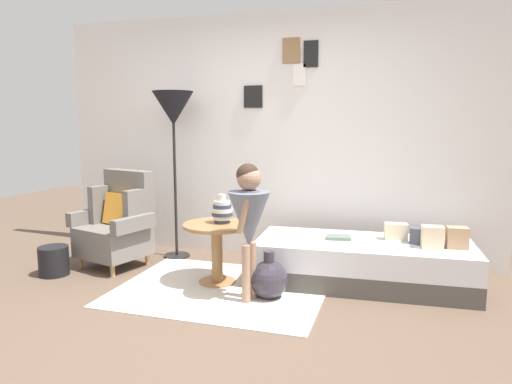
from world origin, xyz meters
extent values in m
plane|color=brown|center=(0.00, 0.00, 0.00)|extent=(12.00, 12.00, 0.00)
cube|color=silver|center=(0.00, 1.95, 1.30)|extent=(4.80, 0.10, 2.60)
cube|color=black|center=(-0.17, 1.90, 1.73)|extent=(0.20, 0.02, 0.23)
cube|color=#5B5B5A|center=(-0.17, 1.89, 1.73)|extent=(0.16, 0.01, 0.18)
cube|color=black|center=(0.44, 1.90, 2.14)|extent=(0.15, 0.02, 0.26)
cube|color=gray|center=(0.44, 1.89, 2.14)|extent=(0.12, 0.01, 0.20)
cube|color=olive|center=(0.24, 1.90, 2.19)|extent=(0.18, 0.02, 0.25)
cube|color=#BABAB4|center=(0.24, 1.89, 2.19)|extent=(0.14, 0.01, 0.20)
cube|color=white|center=(0.33, 1.90, 1.94)|extent=(0.13, 0.02, 0.22)
cube|color=#A4A49A|center=(0.33, 1.89, 1.94)|extent=(0.10, 0.01, 0.17)
cube|color=silver|center=(-0.10, 0.74, 0.01)|extent=(1.80, 1.42, 0.01)
cylinder|color=tan|center=(-1.68, 0.89, 0.06)|extent=(0.04, 0.04, 0.12)
cylinder|color=tan|center=(-1.22, 0.76, 0.06)|extent=(0.04, 0.04, 0.12)
cylinder|color=tan|center=(-1.56, 1.32, 0.06)|extent=(0.04, 0.04, 0.12)
cylinder|color=tan|center=(-1.10, 1.19, 0.06)|extent=(0.04, 0.04, 0.12)
cube|color=slate|center=(-1.39, 1.04, 0.27)|extent=(0.73, 0.70, 0.30)
cube|color=slate|center=(-1.33, 1.26, 0.70)|extent=(0.62, 0.30, 0.55)
cube|color=slate|center=(-1.61, 1.20, 0.61)|extent=(0.16, 0.32, 0.39)
cube|color=slate|center=(-1.11, 1.06, 0.61)|extent=(0.16, 0.32, 0.39)
cube|color=slate|center=(-1.71, 1.11, 0.49)|extent=(0.22, 0.51, 0.14)
cube|color=slate|center=(-1.08, 0.93, 0.49)|extent=(0.22, 0.51, 0.14)
cube|color=orange|center=(-1.36, 1.13, 0.58)|extent=(0.39, 0.26, 0.33)
cube|color=#4C4742|center=(1.07, 1.25, 0.09)|extent=(1.94, 0.90, 0.18)
cube|color=silver|center=(1.07, 1.25, 0.29)|extent=(1.94, 0.90, 0.22)
cube|color=tan|center=(1.84, 1.24, 0.49)|extent=(0.18, 0.14, 0.18)
cube|color=beige|center=(1.64, 1.19, 0.50)|extent=(0.18, 0.13, 0.19)
cube|color=#474C56|center=(1.55, 1.31, 0.47)|extent=(0.18, 0.13, 0.14)
cube|color=beige|center=(1.34, 1.40, 0.48)|extent=(0.22, 0.15, 0.15)
cylinder|color=#9E7042|center=(-0.20, 0.89, 0.01)|extent=(0.33, 0.33, 0.02)
cylinder|color=#9E7042|center=(-0.20, 0.89, 0.27)|extent=(0.10, 0.10, 0.50)
cylinder|color=#9E7042|center=(-0.20, 0.89, 0.54)|extent=(0.61, 0.61, 0.03)
cylinder|color=#2D384C|center=(-0.17, 0.94, 0.57)|extent=(0.14, 0.14, 0.03)
cylinder|color=silver|center=(-0.17, 0.94, 0.61)|extent=(0.17, 0.17, 0.03)
cylinder|color=#2D384C|center=(-0.17, 0.94, 0.64)|extent=(0.19, 0.19, 0.03)
cylinder|color=silver|center=(-0.17, 0.94, 0.67)|extent=(0.19, 0.19, 0.03)
cylinder|color=#2D384C|center=(-0.17, 0.94, 0.71)|extent=(0.17, 0.17, 0.03)
cylinder|color=silver|center=(-0.17, 0.94, 0.74)|extent=(0.14, 0.14, 0.03)
cylinder|color=silver|center=(-0.17, 0.94, 0.79)|extent=(0.07, 0.07, 0.06)
cylinder|color=black|center=(-0.94, 1.55, 0.01)|extent=(0.28, 0.28, 0.02)
cylinder|color=black|center=(-0.94, 1.55, 0.86)|extent=(0.03, 0.03, 1.67)
cone|color=black|center=(-0.94, 1.55, 1.60)|extent=(0.43, 0.43, 0.35)
cylinder|color=#A37A60|center=(0.20, 0.51, 0.24)|extent=(0.07, 0.07, 0.48)
cylinder|color=#A37A60|center=(0.22, 0.61, 0.24)|extent=(0.07, 0.07, 0.48)
cone|color=slate|center=(0.21, 0.56, 0.68)|extent=(0.34, 0.34, 0.46)
cylinder|color=slate|center=(0.21, 0.56, 0.83)|extent=(0.17, 0.17, 0.18)
cylinder|color=#A37A60|center=(0.21, 0.44, 0.75)|extent=(0.14, 0.07, 0.31)
cylinder|color=#A37A60|center=(0.25, 0.68, 0.75)|extent=(0.14, 0.07, 0.31)
sphere|color=#A37A60|center=(0.21, 0.56, 1.02)|extent=(0.20, 0.20, 0.20)
sphere|color=#38281E|center=(0.20, 0.57, 1.04)|extent=(0.19, 0.19, 0.19)
cube|color=slate|center=(0.84, 1.27, 0.42)|extent=(0.24, 0.19, 0.03)
sphere|color=#332D38|center=(0.35, 0.67, 0.16)|extent=(0.32, 0.32, 0.32)
cylinder|color=#332D38|center=(0.35, 0.67, 0.36)|extent=(0.09, 0.09, 0.09)
cylinder|color=black|center=(-1.79, 0.64, 0.14)|extent=(0.28, 0.28, 0.28)
camera|label=1|loc=(1.34, -2.91, 1.45)|focal=32.62mm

